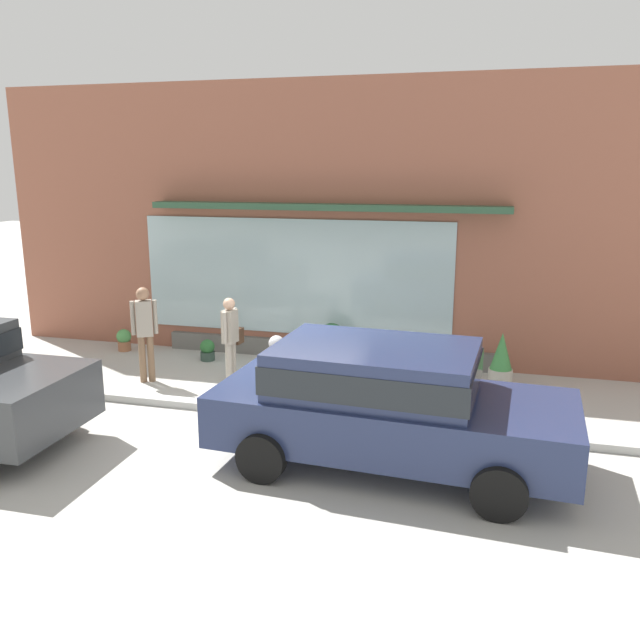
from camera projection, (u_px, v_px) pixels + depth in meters
The scene contains 11 objects.
ground_plane at pixel (279, 411), 10.35m from camera, with size 60.00×60.00×0.00m, color #B2AFA8.
curb_strip at pixel (275, 412), 10.15m from camera, with size 14.00×0.24×0.12m, color #B2B2AD.
storefront at pixel (328, 226), 12.73m from camera, with size 14.00×0.81×5.43m.
fire_hydrant at pixel (277, 363), 11.21m from camera, with size 0.42×0.39×0.98m.
pedestrian_with_handbag at pixel (231, 335), 11.43m from camera, with size 0.23×0.64×1.58m.
pedestrian_passerby at pixel (145, 327), 11.54m from camera, with size 0.41×0.31×1.74m.
parked_car_navy at pixel (385, 399), 8.31m from camera, with size 4.66×2.28×1.60m.
potted_plant_trailing_edge at pixel (332, 341), 12.59m from camera, with size 0.52×0.52×0.85m.
potted_plant_corner_tall at pixel (124, 339), 13.69m from camera, with size 0.30×0.30×0.46m.
potted_plant_doorstep at pixel (207, 350), 13.01m from camera, with size 0.29×0.29×0.43m.
potted_plant_window_center at pixel (501, 360), 11.51m from camera, with size 0.43×0.43×0.96m.
Camera 1 is at (3.14, -9.23, 3.82)m, focal length 36.44 mm.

